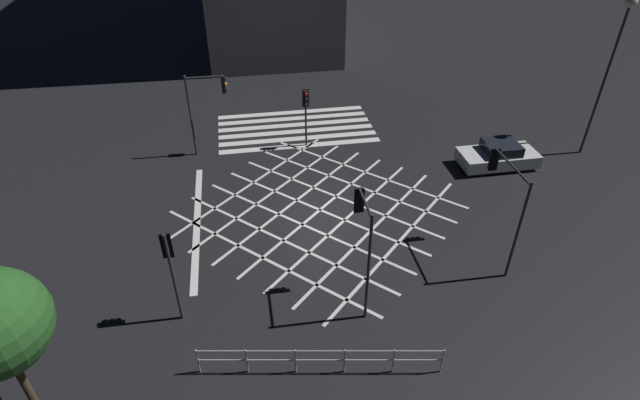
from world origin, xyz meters
name	(u,v)px	position (x,y,z in m)	size (l,w,h in m)	color
ground_plane	(320,210)	(0.00, 0.00, 0.00)	(200.00, 200.00, 0.00)	black
road_markings	(300,162)	(0.30, -4.50, 0.00)	(13.84, 17.95, 0.01)	silver
traffic_light_median_south	(306,106)	(-0.31, -6.24, 2.41)	(0.36, 0.39, 3.37)	#2D2D30
traffic_light_se_main	(208,97)	(4.77, -6.32, 3.28)	(2.13, 0.36, 4.51)	#2D2D30
traffic_light_median_north	(363,228)	(-0.47, 5.75, 3.29)	(0.36, 1.97, 4.53)	#2D2D30
traffic_light_ne_cross	(170,259)	(5.96, 5.52, 2.71)	(0.36, 0.39, 3.79)	#2D2D30
traffic_light_nw_cross	(505,187)	(-6.42, 4.11, 3.23)	(0.36, 2.92, 4.36)	#2D2D30
street_lamp_west	(618,40)	(-15.15, -2.89, 6.22)	(0.59, 0.59, 8.28)	#2D2D30
waiting_car	(498,156)	(-9.87, -2.30, 0.64)	(4.03, 1.89, 1.38)	silver
pedestrian_railing	(320,358)	(1.51, 8.68, 0.68)	(7.61, 1.37, 1.05)	#B7B7BC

